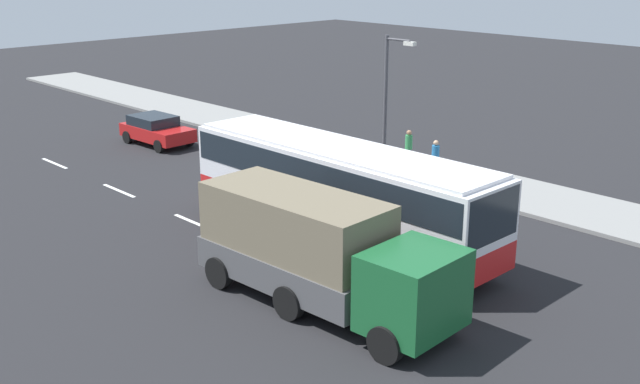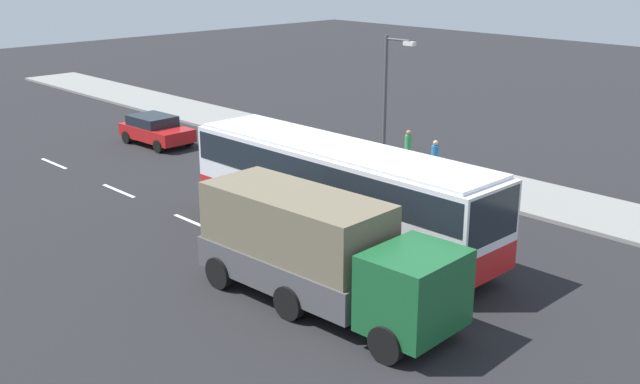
% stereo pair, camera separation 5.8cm
% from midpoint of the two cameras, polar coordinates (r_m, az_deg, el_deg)
% --- Properties ---
extents(ground_plane, '(120.00, 120.00, 0.00)m').
position_cam_midpoint_polar(ground_plane, '(25.91, 1.93, -3.64)').
color(ground_plane, black).
extents(sidewalk_curb, '(80.00, 4.00, 0.15)m').
position_cam_midpoint_polar(sidewalk_curb, '(32.26, 12.56, 0.43)').
color(sidewalk_curb, gray).
rests_on(sidewalk_curb, ground_plane).
extents(lane_centreline, '(23.06, 0.16, 0.01)m').
position_cam_midpoint_polar(lane_centreline, '(28.28, -9.91, -2.03)').
color(lane_centreline, white).
rests_on(lane_centreline, ground_plane).
extents(coach_bus, '(11.99, 2.79, 3.36)m').
position_cam_midpoint_polar(coach_bus, '(25.02, 1.46, 0.65)').
color(coach_bus, red).
rests_on(coach_bus, ground_plane).
extents(cargo_truck, '(8.08, 2.91, 3.07)m').
position_cam_midpoint_polar(cargo_truck, '(20.71, -0.06, -4.36)').
color(cargo_truck, '#19592D').
rests_on(cargo_truck, ground_plane).
extents(car_red_compact, '(4.11, 2.14, 1.45)m').
position_cam_midpoint_polar(car_red_compact, '(39.30, -12.13, 4.61)').
color(car_red_compact, '#B21919').
rests_on(car_red_compact, ground_plane).
extents(pedestrian_near_curb, '(0.32, 0.32, 1.67)m').
position_cam_midpoint_polar(pedestrian_near_curb, '(32.40, 8.70, 2.64)').
color(pedestrian_near_curb, brown).
rests_on(pedestrian_near_curb, sidewalk_curb).
extents(pedestrian_at_crossing, '(0.32, 0.32, 1.71)m').
position_cam_midpoint_polar(pedestrian_at_crossing, '(33.91, 6.72, 3.45)').
color(pedestrian_at_crossing, black).
rests_on(pedestrian_at_crossing, sidewalk_curb).
extents(street_lamp, '(1.55, 0.24, 5.92)m').
position_cam_midpoint_polar(street_lamp, '(32.37, 5.22, 7.25)').
color(street_lamp, '#47474C').
rests_on(street_lamp, sidewalk_curb).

